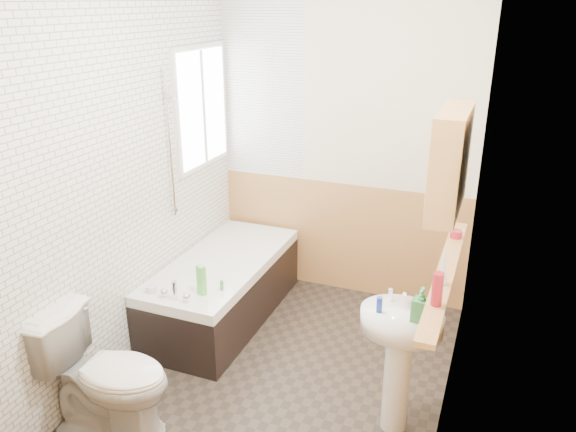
% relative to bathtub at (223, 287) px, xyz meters
% --- Properties ---
extents(floor, '(2.80, 2.80, 0.00)m').
position_rel_bathtub_xyz_m(floor, '(0.73, -0.56, -0.27)').
color(floor, black).
rests_on(floor, ground).
extents(wall_back, '(2.20, 0.02, 2.50)m').
position_rel_bathtub_xyz_m(wall_back, '(0.73, 0.85, 0.98)').
color(wall_back, beige).
rests_on(wall_back, ground).
extents(wall_front, '(2.20, 0.02, 2.50)m').
position_rel_bathtub_xyz_m(wall_front, '(0.73, -1.97, 0.98)').
color(wall_front, beige).
rests_on(wall_front, ground).
extents(wall_left, '(0.02, 2.80, 2.50)m').
position_rel_bathtub_xyz_m(wall_left, '(-0.38, -0.56, 0.98)').
color(wall_left, beige).
rests_on(wall_left, ground).
extents(wall_right, '(0.02, 2.80, 2.50)m').
position_rel_bathtub_xyz_m(wall_right, '(1.84, -0.56, 0.98)').
color(wall_right, beige).
rests_on(wall_right, ground).
extents(wainscot_right, '(0.01, 2.80, 1.00)m').
position_rel_bathtub_xyz_m(wainscot_right, '(1.82, -0.56, 0.23)').
color(wainscot_right, tan).
rests_on(wainscot_right, wall_right).
extents(wainscot_back, '(2.20, 0.01, 1.00)m').
position_rel_bathtub_xyz_m(wainscot_back, '(0.73, 0.83, 0.23)').
color(wainscot_back, tan).
rests_on(wainscot_back, wall_back).
extents(tile_cladding_left, '(0.01, 2.80, 2.50)m').
position_rel_bathtub_xyz_m(tile_cladding_left, '(-0.36, -0.56, 0.98)').
color(tile_cladding_left, white).
rests_on(tile_cladding_left, wall_left).
extents(tile_return_back, '(0.75, 0.01, 1.50)m').
position_rel_bathtub_xyz_m(tile_return_back, '(0.00, 0.83, 1.48)').
color(tile_return_back, white).
rests_on(tile_return_back, wall_back).
extents(window, '(0.03, 0.79, 0.99)m').
position_rel_bathtub_xyz_m(window, '(-0.33, 0.39, 1.38)').
color(window, white).
rests_on(window, wall_left).
extents(bathtub, '(0.70, 1.58, 0.66)m').
position_rel_bathtub_xyz_m(bathtub, '(0.00, 0.00, 0.00)').
color(bathtub, black).
rests_on(bathtub, floor).
extents(shower_riser, '(0.10, 0.07, 1.11)m').
position_rel_bathtub_xyz_m(shower_riser, '(-0.31, -0.13, 1.29)').
color(shower_riser, silver).
rests_on(shower_riser, wall_left).
extents(toilet, '(0.83, 0.51, 0.78)m').
position_rel_bathtub_xyz_m(toilet, '(-0.03, -1.41, 0.12)').
color(toilet, white).
rests_on(toilet, floor).
extents(sink, '(0.48, 0.39, 0.92)m').
position_rel_bathtub_xyz_m(sink, '(1.57, -0.76, 0.31)').
color(sink, white).
rests_on(sink, floor).
extents(pine_shelf, '(0.10, 1.54, 0.03)m').
position_rel_bathtub_xyz_m(pine_shelf, '(1.77, -0.61, 0.76)').
color(pine_shelf, tan).
rests_on(pine_shelf, wall_right).
extents(medicine_cabinet, '(0.15, 0.58, 0.52)m').
position_rel_bathtub_xyz_m(medicine_cabinet, '(1.74, -0.77, 1.45)').
color(medicine_cabinet, tan).
rests_on(medicine_cabinet, wall_right).
extents(foam_can, '(0.07, 0.07, 0.18)m').
position_rel_bathtub_xyz_m(foam_can, '(1.77, -1.02, 0.86)').
color(foam_can, maroon).
rests_on(foam_can, pine_shelf).
extents(green_bottle, '(0.06, 0.06, 0.24)m').
position_rel_bathtub_xyz_m(green_bottle, '(1.77, -0.78, 0.89)').
color(green_bottle, silver).
rests_on(green_bottle, pine_shelf).
extents(black_jar, '(0.09, 0.09, 0.05)m').
position_rel_bathtub_xyz_m(black_jar, '(1.77, -0.11, 0.79)').
color(black_jar, maroon).
rests_on(black_jar, pine_shelf).
extents(soap_bottle, '(0.11, 0.21, 0.09)m').
position_rel_bathtub_xyz_m(soap_bottle, '(1.68, -0.82, 0.59)').
color(soap_bottle, '#388447').
rests_on(soap_bottle, sink).
extents(clear_bottle, '(0.04, 0.04, 0.09)m').
position_rel_bathtub_xyz_m(clear_bottle, '(1.45, -0.82, 0.59)').
color(clear_bottle, '#19339E').
rests_on(clear_bottle, sink).
extents(blue_gel, '(0.07, 0.05, 0.22)m').
position_rel_bathtub_xyz_m(blue_gel, '(0.14, -0.55, 0.36)').
color(blue_gel, '#59C647').
rests_on(blue_gel, bathtub).
extents(cream_jar, '(0.08, 0.08, 0.05)m').
position_rel_bathtub_xyz_m(cream_jar, '(-0.22, -0.66, 0.27)').
color(cream_jar, silver).
rests_on(cream_jar, bathtub).
extents(orange_bottle, '(0.03, 0.03, 0.07)m').
position_rel_bathtub_xyz_m(orange_bottle, '(0.24, -0.45, 0.29)').
color(orange_bottle, '#388447').
rests_on(orange_bottle, bathtub).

